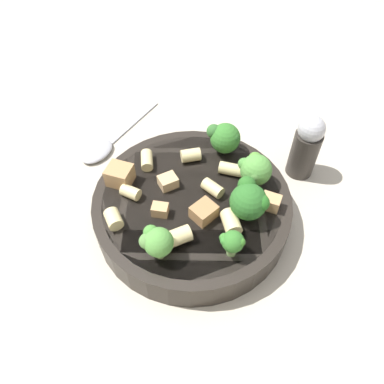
{
  "coord_description": "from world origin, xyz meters",
  "views": [
    {
      "loc": [
        0.1,
        -0.24,
        0.37
      ],
      "look_at": [
        0.0,
        0.0,
        0.05
      ],
      "focal_mm": 35.0,
      "sensor_mm": 36.0,
      "label": 1
    }
  ],
  "objects_px": {
    "pasta_bowl": "(192,206)",
    "rigatoni_2": "(232,169)",
    "broccoli_floret_3": "(224,137)",
    "broccoli_floret_0": "(232,242)",
    "broccoli_floret_1": "(255,169)",
    "broccoli_floret_4": "(155,241)",
    "rigatoni_1": "(114,219)",
    "spoon": "(107,143)",
    "chicken_chunk_0": "(204,212)",
    "chicken_chunk_1": "(160,210)",
    "rigatoni_4": "(147,160)",
    "rigatoni_0": "(130,192)",
    "broccoli_floret_2": "(250,198)",
    "rigatoni_5": "(231,222)",
    "chicken_chunk_2": "(168,182)",
    "chicken_chunk_3": "(120,175)",
    "pepper_shaker": "(306,146)",
    "chicken_chunk_4": "(271,202)",
    "rigatoni_3": "(213,188)",
    "rigatoni_7": "(178,236)",
    "rigatoni_6": "(191,155)"
  },
  "relations": [
    {
      "from": "pasta_bowl",
      "to": "rigatoni_2",
      "type": "distance_m",
      "value": 0.06
    },
    {
      "from": "broccoli_floret_3",
      "to": "broccoli_floret_0",
      "type": "bearing_deg",
      "value": -66.82
    },
    {
      "from": "broccoli_floret_1",
      "to": "broccoli_floret_4",
      "type": "bearing_deg",
      "value": -114.88
    },
    {
      "from": "pasta_bowl",
      "to": "rigatoni_1",
      "type": "bearing_deg",
      "value": -133.64
    },
    {
      "from": "broccoli_floret_0",
      "to": "spoon",
      "type": "bearing_deg",
      "value": 152.09
    },
    {
      "from": "chicken_chunk_0",
      "to": "chicken_chunk_1",
      "type": "xyz_separation_m",
      "value": [
        -0.05,
        -0.02,
        -0.0
      ]
    },
    {
      "from": "broccoli_floret_0",
      "to": "rigatoni_4",
      "type": "height_order",
      "value": "broccoli_floret_0"
    },
    {
      "from": "broccoli_floret_4",
      "to": "rigatoni_0",
      "type": "relative_size",
      "value": 1.87
    },
    {
      "from": "broccoli_floret_1",
      "to": "broccoli_floret_2",
      "type": "bearing_deg",
      "value": -80.2
    },
    {
      "from": "broccoli_floret_4",
      "to": "rigatoni_5",
      "type": "bearing_deg",
      "value": 46.58
    },
    {
      "from": "rigatoni_0",
      "to": "rigatoni_4",
      "type": "bearing_deg",
      "value": 96.92
    },
    {
      "from": "chicken_chunk_2",
      "to": "rigatoni_2",
      "type": "bearing_deg",
      "value": 37.36
    },
    {
      "from": "chicken_chunk_1",
      "to": "chicken_chunk_3",
      "type": "relative_size",
      "value": 0.63
    },
    {
      "from": "broccoli_floret_1",
      "to": "spoon",
      "type": "height_order",
      "value": "broccoli_floret_1"
    },
    {
      "from": "pasta_bowl",
      "to": "pepper_shaker",
      "type": "height_order",
      "value": "pepper_shaker"
    },
    {
      "from": "rigatoni_1",
      "to": "chicken_chunk_4",
      "type": "distance_m",
      "value": 0.17
    },
    {
      "from": "rigatoni_3",
      "to": "chicken_chunk_2",
      "type": "relative_size",
      "value": 1.21
    },
    {
      "from": "broccoli_floret_0",
      "to": "chicken_chunk_1",
      "type": "xyz_separation_m",
      "value": [
        -0.09,
        0.02,
        -0.01
      ]
    },
    {
      "from": "rigatoni_4",
      "to": "rigatoni_0",
      "type": "bearing_deg",
      "value": -83.08
    },
    {
      "from": "broccoli_floret_1",
      "to": "rigatoni_3",
      "type": "distance_m",
      "value": 0.05
    },
    {
      "from": "pasta_bowl",
      "to": "rigatoni_7",
      "type": "bearing_deg",
      "value": -80.57
    },
    {
      "from": "rigatoni_1",
      "to": "chicken_chunk_0",
      "type": "height_order",
      "value": "same"
    },
    {
      "from": "rigatoni_2",
      "to": "chicken_chunk_3",
      "type": "bearing_deg",
      "value": -151.13
    },
    {
      "from": "rigatoni_2",
      "to": "chicken_chunk_1",
      "type": "xyz_separation_m",
      "value": [
        -0.05,
        -0.09,
        -0.0
      ]
    },
    {
      "from": "broccoli_floret_4",
      "to": "rigatoni_2",
      "type": "bearing_deg",
      "value": 76.5
    },
    {
      "from": "broccoli_floret_0",
      "to": "rigatoni_7",
      "type": "height_order",
      "value": "broccoli_floret_0"
    },
    {
      "from": "pepper_shaker",
      "to": "rigatoni_3",
      "type": "bearing_deg",
      "value": -126.82
    },
    {
      "from": "broccoli_floret_3",
      "to": "rigatoni_3",
      "type": "height_order",
      "value": "broccoli_floret_3"
    },
    {
      "from": "rigatoni_0",
      "to": "chicken_chunk_4",
      "type": "xyz_separation_m",
      "value": [
        0.15,
        0.05,
        0.0
      ]
    },
    {
      "from": "broccoli_floret_4",
      "to": "rigatoni_6",
      "type": "xyz_separation_m",
      "value": [
        -0.02,
        0.14,
        -0.02
      ]
    },
    {
      "from": "rigatoni_5",
      "to": "broccoli_floret_2",
      "type": "bearing_deg",
      "value": 66.53
    },
    {
      "from": "broccoli_floret_1",
      "to": "broccoli_floret_3",
      "type": "height_order",
      "value": "same"
    },
    {
      "from": "rigatoni_6",
      "to": "chicken_chunk_4",
      "type": "height_order",
      "value": "same"
    },
    {
      "from": "rigatoni_1",
      "to": "rigatoni_3",
      "type": "xyz_separation_m",
      "value": [
        0.08,
        0.08,
        -0.0
      ]
    },
    {
      "from": "broccoli_floret_4",
      "to": "broccoli_floret_2",
      "type": "bearing_deg",
      "value": 51.48
    },
    {
      "from": "broccoli_floret_0",
      "to": "chicken_chunk_0",
      "type": "height_order",
      "value": "broccoli_floret_0"
    },
    {
      "from": "rigatoni_3",
      "to": "chicken_chunk_1",
      "type": "distance_m",
      "value": 0.07
    },
    {
      "from": "rigatoni_5",
      "to": "rigatoni_7",
      "type": "bearing_deg",
      "value": -139.07
    },
    {
      "from": "broccoli_floret_0",
      "to": "chicken_chunk_0",
      "type": "xyz_separation_m",
      "value": [
        -0.04,
        0.03,
        -0.01
      ]
    },
    {
      "from": "rigatoni_7",
      "to": "pepper_shaker",
      "type": "xyz_separation_m",
      "value": [
        0.09,
        0.19,
        -0.0
      ]
    },
    {
      "from": "pasta_bowl",
      "to": "rigatoni_6",
      "type": "distance_m",
      "value": 0.06
    },
    {
      "from": "broccoli_floret_1",
      "to": "broccoli_floret_4",
      "type": "distance_m",
      "value": 0.14
    },
    {
      "from": "rigatoni_0",
      "to": "spoon",
      "type": "height_order",
      "value": "rigatoni_0"
    },
    {
      "from": "rigatoni_1",
      "to": "broccoli_floret_3",
      "type": "bearing_deg",
      "value": 65.74
    },
    {
      "from": "broccoli_floret_1",
      "to": "rigatoni_6",
      "type": "height_order",
      "value": "broccoli_floret_1"
    },
    {
      "from": "chicken_chunk_0",
      "to": "rigatoni_5",
      "type": "bearing_deg",
      "value": -2.91
    },
    {
      "from": "chicken_chunk_2",
      "to": "rigatoni_3",
      "type": "bearing_deg",
      "value": 11.89
    },
    {
      "from": "rigatoni_4",
      "to": "chicken_chunk_1",
      "type": "bearing_deg",
      "value": -51.73
    },
    {
      "from": "pasta_bowl",
      "to": "rigatoni_5",
      "type": "bearing_deg",
      "value": -21.17
    },
    {
      "from": "rigatoni_3",
      "to": "rigatoni_4",
      "type": "xyz_separation_m",
      "value": [
        -0.09,
        0.01,
        0.0
      ]
    }
  ]
}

